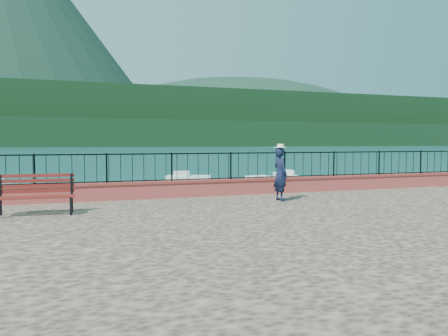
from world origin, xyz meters
TOP-DOWN VIEW (x-y plane):
  - ground at (0.00, 0.00)m, footprint 2000.00×2000.00m
  - parapet at (0.00, 3.70)m, footprint 28.00×0.46m
  - railing at (0.00, 3.70)m, footprint 27.00×0.05m
  - dock at (-2.00, 12.00)m, footprint 2.00×16.00m
  - far_forest at (0.00, 300.00)m, footprint 900.00×60.00m
  - foothills at (0.00, 360.00)m, footprint 900.00×120.00m
  - companion_hill at (220.00, 560.00)m, footprint 448.00×384.00m
  - park_bench at (-6.72, 1.29)m, footprint 1.97×0.75m
  - person at (0.68, 1.67)m, footprint 0.48×0.68m
  - hat at (0.68, 1.67)m, footprint 0.44×0.44m
  - boat_0 at (-3.08, 7.59)m, footprint 3.97×1.81m
  - boat_1 at (0.69, 9.59)m, footprint 4.24×2.68m
  - boat_2 at (7.28, 16.81)m, footprint 4.51×2.11m
  - boat_4 at (3.28, 23.01)m, footprint 3.82×2.42m
  - boat_5 at (11.65, 22.23)m, footprint 2.41×4.54m

SIDE VIEW (x-z plane):
  - ground at x=0.00m, z-range 0.00..0.00m
  - companion_hill at x=220.00m, z-range -90.00..90.00m
  - dock at x=-2.00m, z-range 0.00..0.30m
  - boat_0 at x=-3.08m, z-range 0.00..0.80m
  - boat_1 at x=0.69m, z-range 0.00..0.80m
  - boat_2 at x=7.28m, z-range 0.00..0.80m
  - boat_4 at x=3.28m, z-range 0.00..0.80m
  - boat_5 at x=11.65m, z-range 0.00..0.80m
  - parapet at x=0.00m, z-range 1.20..1.78m
  - park_bench at x=-6.72m, z-range 0.98..2.06m
  - person at x=0.68m, z-range 1.20..2.96m
  - railing at x=0.00m, z-range 1.78..2.73m
  - hat at x=0.68m, z-range 2.96..3.08m
  - far_forest at x=0.00m, z-range 0.00..18.00m
  - foothills at x=0.00m, z-range 0.00..44.00m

